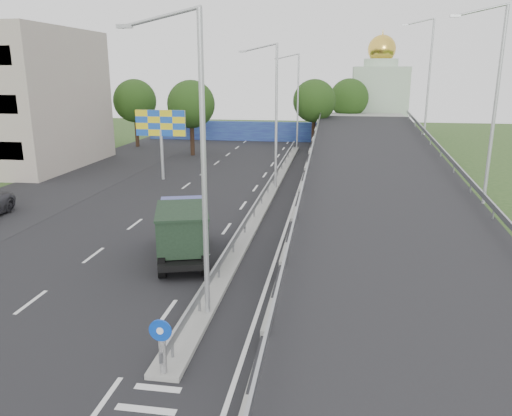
% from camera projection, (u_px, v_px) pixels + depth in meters
% --- Properties ---
extents(road_surface, '(26.00, 90.00, 0.04)m').
position_uv_depth(road_surface, '(212.00, 209.00, 31.44)').
color(road_surface, black).
rests_on(road_surface, ground).
extents(parking_strip, '(8.00, 90.00, 0.05)m').
position_uv_depth(parking_strip, '(23.00, 201.00, 33.40)').
color(parking_strip, black).
rests_on(parking_strip, ground).
extents(median, '(1.00, 44.00, 0.20)m').
position_uv_depth(median, '(268.00, 194.00, 34.77)').
color(median, gray).
rests_on(median, ground).
extents(overpass_ramp, '(10.00, 50.00, 3.50)m').
position_uv_depth(overpass_ramp, '(379.00, 174.00, 33.20)').
color(overpass_ramp, gray).
rests_on(overpass_ramp, ground).
extents(median_guardrail, '(0.09, 44.00, 0.71)m').
position_uv_depth(median_guardrail, '(268.00, 185.00, 34.60)').
color(median_guardrail, gray).
rests_on(median_guardrail, median).
extents(sign_bollard, '(0.64, 0.23, 1.67)m').
position_uv_depth(sign_bollard, '(162.00, 346.00, 13.73)').
color(sign_bollard, black).
rests_on(sign_bollard, median).
extents(lamp_post_near, '(2.74, 0.18, 10.08)m').
position_uv_depth(lamp_post_near, '(198.00, 153.00, 16.10)').
color(lamp_post_near, '#B2B5B7').
rests_on(lamp_post_near, median).
extents(lamp_post_mid, '(2.74, 0.18, 10.08)m').
position_uv_depth(lamp_post_mid, '(274.00, 109.00, 35.15)').
color(lamp_post_mid, '#B2B5B7').
rests_on(lamp_post_mid, median).
extents(lamp_post_far, '(2.74, 0.18, 10.08)m').
position_uv_depth(lamp_post_far, '(296.00, 96.00, 54.21)').
color(lamp_post_far, '#B2B5B7').
rests_on(lamp_post_far, median).
extents(blue_wall, '(30.00, 0.50, 2.40)m').
position_uv_depth(blue_wall, '(266.00, 132.00, 61.76)').
color(blue_wall, navy).
rests_on(blue_wall, ground).
extents(church, '(7.00, 7.00, 13.80)m').
position_uv_depth(church, '(379.00, 96.00, 66.18)').
color(church, '#B2CCAD').
rests_on(church, ground).
extents(billboard, '(4.00, 0.24, 5.50)m').
position_uv_depth(billboard, '(161.00, 127.00, 38.86)').
color(billboard, '#B2B5B7').
rests_on(billboard, ground).
extents(tree_left_mid, '(4.80, 4.80, 7.60)m').
position_uv_depth(tree_left_mid, '(191.00, 104.00, 50.19)').
color(tree_left_mid, black).
rests_on(tree_left_mid, ground).
extents(tree_median_far, '(4.80, 4.80, 7.60)m').
position_uv_depth(tree_median_far, '(314.00, 101.00, 55.99)').
color(tree_median_far, black).
rests_on(tree_median_far, ground).
extents(tree_left_far, '(4.80, 4.80, 7.60)m').
position_uv_depth(tree_left_far, '(135.00, 101.00, 56.16)').
color(tree_left_far, black).
rests_on(tree_left_far, ground).
extents(tree_ramp_far, '(4.80, 4.80, 7.60)m').
position_uv_depth(tree_ramp_far, '(349.00, 98.00, 62.06)').
color(tree_ramp_far, black).
rests_on(tree_ramp_far, ground).
extents(dump_truck, '(3.67, 6.09, 2.53)m').
position_uv_depth(dump_truck, '(183.00, 229.00, 22.83)').
color(dump_truck, black).
rests_on(dump_truck, ground).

